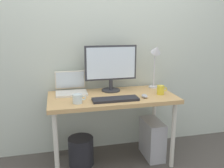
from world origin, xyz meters
name	(u,v)px	position (x,y,z in m)	size (l,w,h in m)	color
ground_plane	(112,161)	(0.00, 0.00, 0.00)	(6.00, 6.00, 0.00)	#4C4742
back_wall	(104,37)	(0.00, 0.37, 1.30)	(4.40, 0.04, 2.60)	silver
desk	(112,102)	(0.00, 0.00, 0.66)	(1.27, 0.61, 0.74)	tan
monitor	(111,65)	(0.03, 0.17, 1.02)	(0.55, 0.20, 0.49)	#333338
laptop	(71,88)	(-0.40, 0.19, 0.79)	(0.32, 0.28, 0.22)	silver
desk_lamp	(156,57)	(0.54, 0.18, 1.09)	(0.11, 0.16, 0.50)	silver
keyboard	(115,99)	(-0.01, -0.17, 0.75)	(0.44, 0.14, 0.02)	#232328
mouse	(145,96)	(0.29, -0.14, 0.75)	(0.06, 0.09, 0.03)	#B2B2B7
coffee_mug	(161,90)	(0.50, -0.07, 0.78)	(0.11, 0.07, 0.09)	yellow
glass_cup	(78,99)	(-0.36, -0.16, 0.78)	(0.12, 0.09, 0.08)	silver
computer_tower	(152,139)	(0.46, -0.01, 0.21)	(0.18, 0.36, 0.42)	#B2B2B7
wastebasket	(81,151)	(-0.33, 0.01, 0.15)	(0.26, 0.26, 0.30)	#232328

